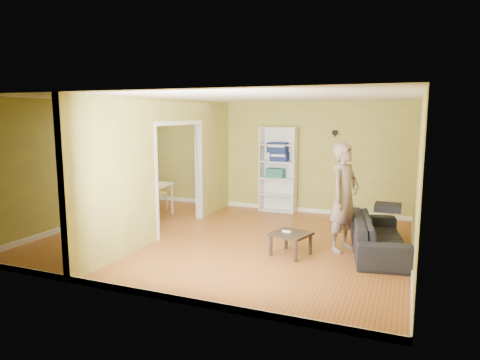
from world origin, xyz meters
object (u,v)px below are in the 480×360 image
object	(u,v)px
sofa	(379,230)
chair_left	(116,193)
chair_near	(132,200)
chair_far	(159,192)
dining_table	(143,187)
bookshelf	(279,170)
person	(344,188)
coffee_table	(291,236)

from	to	relation	value
sofa	chair_left	size ratio (longest dim) A/B	2.06
chair_left	chair_near	distance (m)	0.93
chair_far	chair_left	bearing A→B (deg)	63.56
dining_table	chair_far	size ratio (longest dim) A/B	1.38
bookshelf	sofa	bearing A→B (deg)	-44.03
person	bookshelf	world-z (taller)	person
coffee_table	chair_left	world-z (taller)	chair_left
chair_left	chair_far	size ratio (longest dim) A/B	1.17
dining_table	sofa	bearing A→B (deg)	-8.20
chair_near	chair_far	size ratio (longest dim) A/B	1.10
person	coffee_table	xyz separation A→B (m)	(-0.75, -0.58, -0.76)
chair_left	coffee_table	bearing A→B (deg)	49.13
sofa	chair_left	world-z (taller)	chair_left
person	chair_far	size ratio (longest dim) A/B	2.49
bookshelf	chair_left	world-z (taller)	bookshelf
bookshelf	chair_near	size ratio (longest dim) A/B	2.10
chair_left	chair_far	bearing A→B (deg)	113.79
person	bookshelf	bearing A→B (deg)	59.55
person	chair_near	world-z (taller)	person
chair_left	chair_near	bearing A→B (deg)	33.35
coffee_table	chair_left	size ratio (longest dim) A/B	0.56
sofa	chair_near	xyz separation A→B (m)	(-5.09, 0.18, 0.08)
chair_left	chair_far	xyz separation A→B (m)	(0.66, 0.74, -0.08)
coffee_table	chair_far	size ratio (longest dim) A/B	0.65
chair_left	chair_near	size ratio (longest dim) A/B	1.06
bookshelf	person	bearing A→B (deg)	-52.65
coffee_table	chair_left	distance (m)	4.74
chair_near	person	bearing A→B (deg)	-26.40
chair_far	sofa	bearing A→B (deg)	-179.78
person	chair_left	world-z (taller)	person
coffee_table	chair_far	xyz separation A→B (m)	(-3.88, 2.09, 0.11)
coffee_table	dining_table	distance (m)	4.13
dining_table	coffee_table	bearing A→B (deg)	-20.21
person	dining_table	distance (m)	4.71
dining_table	chair_left	xyz separation A→B (m)	(-0.68, -0.07, -0.16)
dining_table	chair_near	world-z (taller)	chair_near
dining_table	chair_left	world-z (taller)	chair_left
sofa	chair_far	xyz separation A→B (m)	(-5.21, 1.42, 0.04)
bookshelf	chair_left	distance (m)	3.84
bookshelf	coffee_table	distance (m)	3.34
person	chair_far	xyz separation A→B (m)	(-4.63, 1.51, -0.65)
chair_far	bookshelf	bearing A→B (deg)	-145.03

